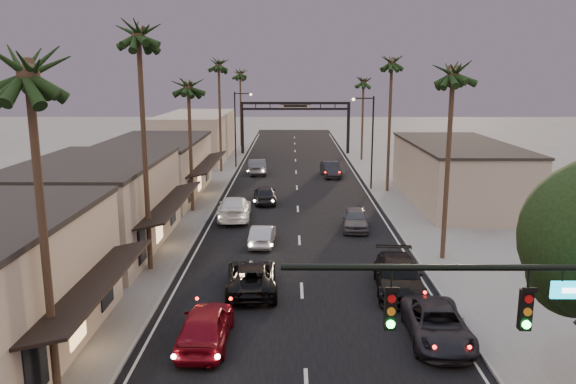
{
  "coord_description": "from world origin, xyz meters",
  "views": [
    {
      "loc": [
        -0.56,
        -8.45,
        11.01
      ],
      "look_at": [
        -0.79,
        32.02,
        2.5
      ],
      "focal_mm": 35.0,
      "sensor_mm": 36.0,
      "label": 1
    }
  ],
  "objects_px": {
    "palm_ra": "(454,66)",
    "palm_far": "(240,71)",
    "palm_lc": "(188,81)",
    "curbside_black": "(398,276)",
    "oncoming_pickup": "(252,277)",
    "palm_rc": "(364,79)",
    "curbside_near": "(437,324)",
    "palm_ld": "(219,61)",
    "oncoming_silver": "(263,235)",
    "streetlight_left": "(237,123)",
    "palm_la": "(27,60)",
    "palm_lb": "(138,28)",
    "arch": "(295,114)",
    "palm_rb": "(392,58)",
    "traffic_signal": "(553,328)",
    "streetlight_right": "(370,135)",
    "oncoming_red": "(206,325)"
  },
  "relations": [
    {
      "from": "curbside_black",
      "to": "oncoming_red",
      "type": "bearing_deg",
      "value": -142.74
    },
    {
      "from": "palm_ld",
      "to": "streetlight_left",
      "type": "bearing_deg",
      "value": 60.75
    },
    {
      "from": "palm_far",
      "to": "oncoming_pickup",
      "type": "distance_m",
      "value": 60.25
    },
    {
      "from": "palm_far",
      "to": "oncoming_silver",
      "type": "distance_m",
      "value": 52.47
    },
    {
      "from": "oncoming_pickup",
      "to": "palm_ra",
      "type": "bearing_deg",
      "value": -159.32
    },
    {
      "from": "palm_rc",
      "to": "curbside_near",
      "type": "xyz_separation_m",
      "value": [
        -3.01,
        -50.54,
        -9.74
      ]
    },
    {
      "from": "palm_lc",
      "to": "curbside_black",
      "type": "height_order",
      "value": "palm_lc"
    },
    {
      "from": "traffic_signal",
      "to": "oncoming_pickup",
      "type": "bearing_deg",
      "value": 118.95
    },
    {
      "from": "palm_rc",
      "to": "curbside_black",
      "type": "xyz_separation_m",
      "value": [
        -3.62,
        -45.04,
        -9.63
      ]
    },
    {
      "from": "palm_far",
      "to": "palm_lb",
      "type": "bearing_deg",
      "value": -90.31
    },
    {
      "from": "oncoming_pickup",
      "to": "traffic_signal",
      "type": "bearing_deg",
      "value": 115.49
    },
    {
      "from": "palm_rc",
      "to": "curbside_black",
      "type": "distance_m",
      "value": 46.2
    },
    {
      "from": "palm_ra",
      "to": "oncoming_red",
      "type": "height_order",
      "value": "palm_ra"
    },
    {
      "from": "traffic_signal",
      "to": "oncoming_red",
      "type": "distance_m",
      "value": 14.02
    },
    {
      "from": "arch",
      "to": "curbside_near",
      "type": "bearing_deg",
      "value": -84.36
    },
    {
      "from": "oncoming_silver",
      "to": "palm_ra",
      "type": "bearing_deg",
      "value": 168.58
    },
    {
      "from": "palm_la",
      "to": "palm_lc",
      "type": "xyz_separation_m",
      "value": [
        -0.0,
        27.0,
        -0.97
      ]
    },
    {
      "from": "streetlight_left",
      "to": "palm_la",
      "type": "xyz_separation_m",
      "value": [
        -1.68,
        -49.0,
        6.11
      ]
    },
    {
      "from": "palm_ra",
      "to": "palm_far",
      "type": "xyz_separation_m",
      "value": [
        -16.9,
        54.0,
        0.0
      ]
    },
    {
      "from": "arch",
      "to": "oncoming_silver",
      "type": "height_order",
      "value": "arch"
    },
    {
      "from": "traffic_signal",
      "to": "oncoming_silver",
      "type": "xyz_separation_m",
      "value": [
        -8.12,
        22.99,
        -4.42
      ]
    },
    {
      "from": "traffic_signal",
      "to": "palm_lc",
      "type": "xyz_separation_m",
      "value": [
        -14.29,
        32.0,
        5.39
      ]
    },
    {
      "from": "palm_rc",
      "to": "palm_far",
      "type": "height_order",
      "value": "palm_far"
    },
    {
      "from": "streetlight_right",
      "to": "oncoming_red",
      "type": "relative_size",
      "value": 1.82
    },
    {
      "from": "palm_la",
      "to": "oncoming_silver",
      "type": "relative_size",
      "value": 3.27
    },
    {
      "from": "streetlight_right",
      "to": "palm_lb",
      "type": "height_order",
      "value": "palm_lb"
    },
    {
      "from": "curbside_near",
      "to": "palm_ra",
      "type": "bearing_deg",
      "value": 75.89
    },
    {
      "from": "palm_rc",
      "to": "curbside_near",
      "type": "bearing_deg",
      "value": -93.41
    },
    {
      "from": "palm_lc",
      "to": "oncoming_silver",
      "type": "relative_size",
      "value": 3.02
    },
    {
      "from": "arch",
      "to": "oncoming_silver",
      "type": "xyz_separation_m",
      "value": [
        -2.44,
        -43.01,
        -4.87
      ]
    },
    {
      "from": "palm_lb",
      "to": "palm_rc",
      "type": "distance_m",
      "value": 45.48
    },
    {
      "from": "palm_rb",
      "to": "curbside_near",
      "type": "relative_size",
      "value": 2.7
    },
    {
      "from": "streetlight_left",
      "to": "curbside_black",
      "type": "xyz_separation_m",
      "value": [
        11.9,
        -39.04,
        -4.49
      ]
    },
    {
      "from": "traffic_signal",
      "to": "arch",
      "type": "xyz_separation_m",
      "value": [
        -5.69,
        66.0,
        0.45
      ]
    },
    {
      "from": "arch",
      "to": "palm_ld",
      "type": "distance_m",
      "value": 18.61
    },
    {
      "from": "traffic_signal",
      "to": "curbside_near",
      "type": "relative_size",
      "value": 1.62
    },
    {
      "from": "palm_lb",
      "to": "palm_lc",
      "type": "bearing_deg",
      "value": 90.0
    },
    {
      "from": "palm_ld",
      "to": "palm_rc",
      "type": "bearing_deg",
      "value": 27.62
    },
    {
      "from": "palm_ra",
      "to": "curbside_near",
      "type": "distance_m",
      "value": 15.33
    },
    {
      "from": "palm_lc",
      "to": "oncoming_pickup",
      "type": "relative_size",
      "value": 2.23
    },
    {
      "from": "palm_rb",
      "to": "curbside_black",
      "type": "distance_m",
      "value": 27.83
    },
    {
      "from": "arch",
      "to": "palm_rc",
      "type": "relative_size",
      "value": 1.25
    },
    {
      "from": "arch",
      "to": "oncoming_pickup",
      "type": "distance_m",
      "value": 51.31
    },
    {
      "from": "traffic_signal",
      "to": "oncoming_pickup",
      "type": "relative_size",
      "value": 1.55
    },
    {
      "from": "palm_la",
      "to": "palm_lb",
      "type": "height_order",
      "value": "palm_lb"
    },
    {
      "from": "curbside_near",
      "to": "curbside_black",
      "type": "distance_m",
      "value": 5.53
    },
    {
      "from": "streetlight_right",
      "to": "palm_far",
      "type": "bearing_deg",
      "value": 114.76
    },
    {
      "from": "palm_lc",
      "to": "curbside_black",
      "type": "relative_size",
      "value": 2.1
    },
    {
      "from": "palm_la",
      "to": "palm_rc",
      "type": "relative_size",
      "value": 1.08
    },
    {
      "from": "palm_ra",
      "to": "oncoming_pickup",
      "type": "bearing_deg",
      "value": -155.85
    }
  ]
}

